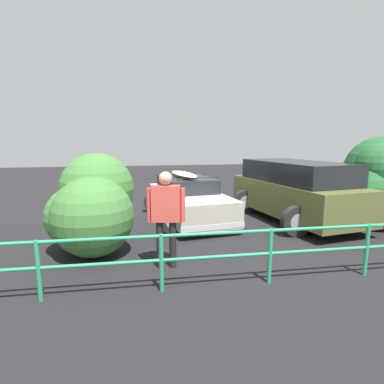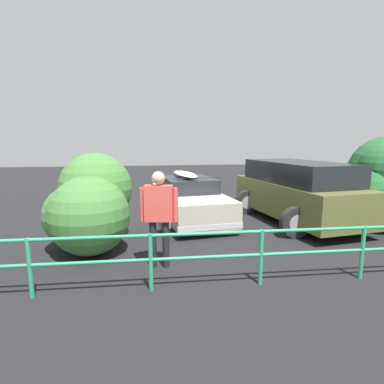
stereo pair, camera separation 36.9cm
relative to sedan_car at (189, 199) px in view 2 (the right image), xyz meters
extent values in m
cube|color=black|center=(-0.18, -0.44, -0.64)|extent=(44.00, 44.00, 0.02)
cube|color=#B7B29E|center=(0.00, 0.04, -0.10)|extent=(2.13, 4.38, 0.69)
cube|color=#23262B|center=(0.01, -0.13, 0.45)|extent=(1.68, 2.18, 0.41)
cube|color=silver|center=(-0.24, 2.09, -0.33)|extent=(1.69, 0.29, 0.14)
cube|color=silver|center=(0.23, -2.02, -0.33)|extent=(1.69, 0.29, 0.14)
cylinder|color=black|center=(-1.00, 1.24, -0.30)|extent=(0.66, 0.18, 0.66)
cylinder|color=#99999E|center=(-1.00, 1.24, -0.30)|extent=(0.36, 0.19, 0.36)
cylinder|color=black|center=(0.69, 1.43, -0.30)|extent=(0.66, 0.18, 0.66)
cylinder|color=#99999E|center=(0.69, 1.43, -0.30)|extent=(0.36, 0.19, 0.36)
cylinder|color=black|center=(-0.70, -1.36, -0.30)|extent=(0.66, 0.18, 0.66)
cylinder|color=#99999E|center=(-0.70, -1.36, -0.30)|extent=(0.36, 0.19, 0.36)
cylinder|color=black|center=(0.99, -1.17, -0.30)|extent=(0.66, 0.18, 0.66)
cylinder|color=#99999E|center=(0.99, -1.17, -0.30)|extent=(0.36, 0.19, 0.36)
cylinder|color=black|center=(-0.05, 0.42, 0.70)|extent=(1.73, 0.23, 0.03)
cylinder|color=black|center=(0.08, -0.69, 0.70)|extent=(1.73, 0.23, 0.03)
ellipsoid|color=white|center=(0.08, -0.25, 0.76)|extent=(0.77, 2.15, 0.09)
cone|color=black|center=(0.18, -1.09, 0.87)|extent=(0.10, 0.10, 0.14)
cube|color=brown|center=(-3.15, 0.85, 0.10)|extent=(2.40, 4.68, 0.94)
cube|color=black|center=(-3.15, 0.85, 0.87)|extent=(2.13, 3.68, 0.61)
cylinder|color=black|center=(-2.86, -1.48, 0.20)|extent=(0.72, 0.27, 0.71)
cylinder|color=black|center=(-4.26, 2.06, -0.24)|extent=(0.78, 0.22, 0.78)
cylinder|color=#99999E|center=(-4.26, 2.06, -0.24)|extent=(0.43, 0.23, 0.43)
cylinder|color=black|center=(-2.37, 2.30, -0.24)|extent=(0.78, 0.22, 0.78)
cylinder|color=#99999E|center=(-2.37, 2.30, -0.24)|extent=(0.43, 0.23, 0.43)
cylinder|color=black|center=(-3.92, -0.61, -0.24)|extent=(0.78, 0.22, 0.78)
cylinder|color=#99999E|center=(-3.92, -0.61, -0.24)|extent=(0.43, 0.23, 0.43)
cylinder|color=black|center=(-2.04, -0.37, -0.24)|extent=(0.78, 0.22, 0.78)
cylinder|color=#99999E|center=(-2.04, -0.37, -0.24)|extent=(0.43, 0.23, 0.43)
cylinder|color=black|center=(0.97, 3.59, -0.18)|extent=(0.13, 0.13, 0.90)
cylinder|color=black|center=(1.21, 3.54, -0.18)|extent=(0.13, 0.13, 0.90)
cube|color=#DB4C42|center=(1.09, 3.57, 0.61)|extent=(0.56, 0.30, 0.68)
sphere|color=#D6A884|center=(1.09, 3.57, 1.09)|extent=(0.24, 0.24, 0.24)
cylinder|color=#DB4C42|center=(0.78, 3.63, 0.59)|extent=(0.09, 0.09, 0.64)
cylinder|color=#DB4C42|center=(1.39, 3.51, 0.59)|extent=(0.09, 0.09, 0.64)
cylinder|color=#2D9366|center=(-2.36, 4.63, -0.15)|extent=(0.07, 0.07, 0.95)
cylinder|color=#2D9366|center=(-0.54, 4.57, -0.15)|extent=(0.07, 0.07, 0.95)
cylinder|color=#2D9366|center=(1.28, 4.50, -0.15)|extent=(0.07, 0.07, 0.95)
cylinder|color=#2D9366|center=(3.09, 4.43, -0.15)|extent=(0.07, 0.07, 0.95)
cylinder|color=#2D9366|center=(-0.54, 4.57, 0.29)|extent=(10.91, 0.46, 0.06)
cylinder|color=#2D9366|center=(-0.54, 4.57, -0.11)|extent=(10.91, 0.46, 0.06)
cylinder|color=#4C3828|center=(2.64, 1.97, -0.45)|extent=(0.35, 0.35, 0.37)
sphere|color=#427A38|center=(2.50, 2.70, 0.22)|extent=(1.68, 1.68, 1.68)
sphere|color=#427A38|center=(2.54, 1.59, 0.55)|extent=(1.18, 1.18, 1.18)
sphere|color=#427A38|center=(2.86, 2.42, 0.17)|extent=(1.33, 1.33, 1.33)
sphere|color=#427A38|center=(2.70, 2.21, 0.30)|extent=(1.29, 1.29, 1.29)
sphere|color=#427A38|center=(2.68, 1.97, 0.09)|extent=(1.60, 1.60, 1.60)
sphere|color=#427A38|center=(2.51, 1.64, 0.64)|extent=(1.72, 1.72, 1.72)
sphere|color=#427A38|center=(2.75, 2.12, 0.25)|extent=(1.35, 1.35, 1.35)
cylinder|color=#4C3828|center=(-5.04, 1.87, -0.38)|extent=(0.38, 0.38, 0.49)
sphere|color=#235B2D|center=(-4.66, 1.88, 0.38)|extent=(1.56, 1.56, 1.56)
sphere|color=#235B2D|center=(-5.26, 1.20, 0.44)|extent=(1.92, 1.92, 1.92)
sphere|color=#235B2D|center=(-4.99, 1.63, 0.20)|extent=(1.55, 1.55, 1.55)
sphere|color=#235B2D|center=(-5.12, 1.86, 0.27)|extent=(1.99, 1.99, 1.99)
camera|label=1|loc=(1.69, 8.99, 1.73)|focal=28.00mm
camera|label=2|loc=(1.33, 9.05, 1.73)|focal=28.00mm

